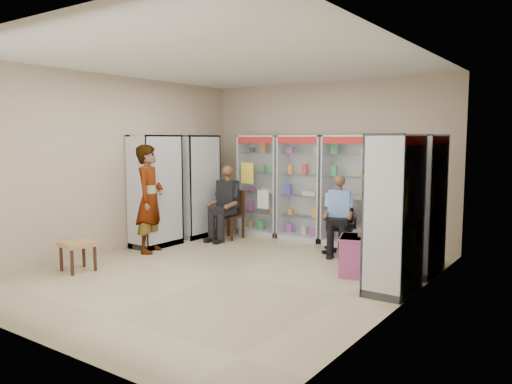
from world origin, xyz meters
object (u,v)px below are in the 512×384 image
Objects in this scene: cabinet_back_left at (262,185)px; cabinet_back_right at (349,191)px; cabinet_left_far at (196,186)px; seated_shopkeeper at (339,217)px; woven_stool_a at (364,252)px; office_chair at (340,224)px; woven_stool_b at (78,256)px; pink_trunk at (361,256)px; cabinet_back_mid at (303,188)px; cabinet_right_far at (421,204)px; cabinet_left_near at (155,191)px; standing_man at (150,199)px; cabinet_right_near at (394,214)px; wooden_chair at (230,215)px.

cabinet_back_left and cabinet_back_right have the same top height.
cabinet_left_far is 3.01m from seated_shopkeeper.
cabinet_back_right is 4.66× the size of woven_stool_a.
office_chair is 4.21m from woven_stool_b.
pink_trunk is (3.83, -0.81, -0.72)m from cabinet_left_far.
cabinet_back_right is 4.70m from woven_stool_b.
cabinet_back_mid is 2.82m from cabinet_right_far.
pink_trunk is at bearing -30.99° from cabinet_back_left.
woven_stool_b is at bearing -148.26° from pink_trunk.
cabinet_left_near is at bearing -0.00° from cabinet_left_far.
cabinet_back_left is 3.46× the size of pink_trunk.
standing_man is at bearing 10.57° from cabinet_left_far.
cabinet_back_mid is at bearing 137.20° from cabinet_left_near.
pink_trunk is at bearing 31.74° from woven_stool_b.
cabinet_right_near is (2.58, -2.23, 0.00)m from cabinet_back_mid.
cabinet_back_mid and cabinet_left_far have the same top height.
woven_stool_b is at bearing 9.97° from cabinet_left_near.
cabinet_back_right is 1.00× the size of cabinet_right_far.
woven_stool_a is (-0.80, 1.00, -0.79)m from cabinet_right_near.
woven_stool_a is (3.66, -0.30, -0.79)m from cabinet_left_far.
pink_trunk reaches higher than woven_stool_b.
woven_stool_a is at bearing -57.47° from seated_shopkeeper.
cabinet_back_mid is 1.36m from office_chair.
cabinet_right_near is 1.00× the size of cabinet_left_near.
office_chair is 0.14m from seated_shopkeeper.
pink_trunk is (0.86, -1.06, -0.35)m from seated_shopkeeper.
office_chair is 0.95m from woven_stool_a.
office_chair is at bearing -77.45° from cabinet_back_right.
cabinet_right_far is 4.66× the size of woven_stool_a.
cabinet_left_near is 2.13× the size of wooden_chair.
cabinet_back_left is 2.20m from office_chair.
woven_stool_b is 1.63m from standing_man.
cabinet_back_mid is 1.00× the size of cabinet_right_near.
woven_stool_a is at bearing -9.56° from wooden_chair.
standing_man is (-4.18, -0.20, -0.08)m from cabinet_right_near.
cabinet_left_near is 0.50m from standing_man.
seated_shopkeeper is (2.97, 0.24, -0.38)m from cabinet_left_far.
cabinet_left_far is 2.13× the size of wooden_chair.
cabinet_back_right reaches higher than seated_shopkeeper.
wooden_chair is 3.21m from woven_stool_b.
cabinet_left_far is 3.98m from pink_trunk.
cabinet_back_right is 2.13m from pink_trunk.
cabinet_back_left is 1.00× the size of cabinet_back_right.
cabinet_back_left is 1.00× the size of cabinet_right_far.
cabinet_back_mid is at bearing 180.00° from cabinet_back_right.
cabinet_back_mid is 2.10m from cabinet_left_far.
woven_stool_a is at bearing 102.29° from cabinet_left_near.
cabinet_back_left is 2.23m from cabinet_left_near.
cabinet_right_near reaches higher than wooden_chair.
wooden_chair is 1.80m from standing_man.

